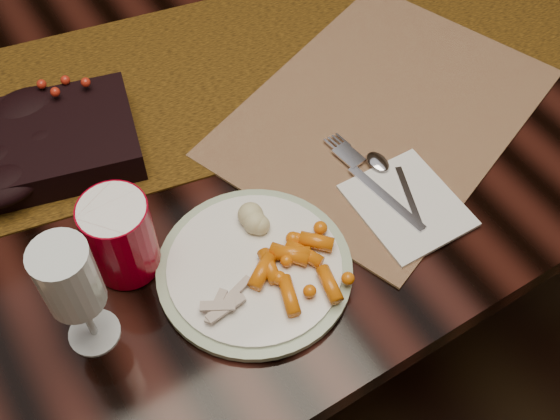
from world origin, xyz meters
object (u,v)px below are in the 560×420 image
dining_table (203,245)px  napkin (407,205)px  baby_carrots (304,274)px  wine_glass (78,297)px  placemat_main (383,112)px  red_cup (120,237)px  dinner_plate (255,268)px  mashed_potatoes (245,217)px  turkey_shreds (229,301)px  centerpiece (14,147)px

dining_table → napkin: bearing=-61.4°
baby_carrots → wine_glass: 0.27m
placemat_main → napkin: bearing=-137.2°
napkin → red_cup: 0.38m
dinner_plate → mashed_potatoes: size_ratio=3.50×
mashed_potatoes → turkey_shreds: 0.12m
dining_table → placemat_main: bearing=-33.0°
mashed_potatoes → napkin: bearing=-21.0°
mashed_potatoes → napkin: size_ratio=0.47×
wine_glass → centerpiece: bearing=86.7°
turkey_shreds → baby_carrots: bearing=-9.7°
centerpiece → dinner_plate: 0.38m
napkin → wine_glass: size_ratio=0.84×
dinner_plate → wine_glass: 0.22m
red_cup → dining_table: bearing=48.7°
red_cup → dinner_plate: bearing=-36.8°
centerpiece → baby_carrots: 0.45m
turkey_shreds → placemat_main: bearing=25.0°
baby_carrots → wine_glass: size_ratio=0.57×
placemat_main → turkey_shreds: (-0.36, -0.17, 0.02)m
centerpiece → turkey_shreds: 0.39m
dining_table → baby_carrots: 0.54m
placemat_main → napkin: 0.18m
centerpiece → red_cup: (0.06, -0.23, 0.03)m
turkey_shreds → red_cup: bearing=120.6°
dining_table → baby_carrots: bearing=-91.1°
centerpiece → wine_glass: size_ratio=1.85×
centerpiece → baby_carrots: bearing=-58.5°
wine_glass → mashed_potatoes: bearing=7.1°
dining_table → napkin: napkin is taller
placemat_main → red_cup: (-0.44, -0.04, 0.06)m
dining_table → placemat_main: size_ratio=3.67×
dining_table → dinner_plate: (-0.05, -0.30, 0.39)m
dining_table → dinner_plate: 0.49m
placemat_main → baby_carrots: (-0.26, -0.19, 0.03)m
placemat_main → mashed_potatoes: size_ratio=6.89×
napkin → wine_glass: bearing=174.6°
baby_carrots → dining_table: bearing=88.9°
dining_table → red_cup: 0.52m
dinner_plate → baby_carrots: bearing=-48.2°
dinner_plate → red_cup: size_ratio=2.13×
dinner_plate → napkin: bearing=-5.5°
centerpiece → baby_carrots: size_ratio=3.22×
dining_table → napkin: size_ratio=11.83×
baby_carrots → turkey_shreds: size_ratio=1.53×
red_cup → turkey_shreds: bearing=-59.4°
dining_table → placemat_main: (0.26, -0.17, 0.38)m
turkey_shreds → red_cup: size_ratio=0.58×
dining_table → turkey_shreds: bearing=-107.3°
centerpiece → napkin: size_ratio=2.20×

